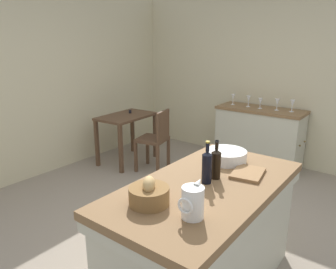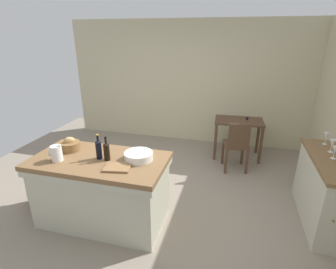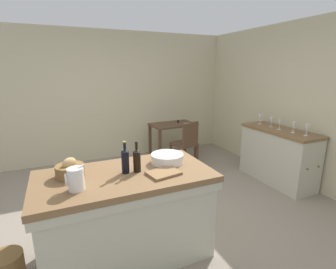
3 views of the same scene
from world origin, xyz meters
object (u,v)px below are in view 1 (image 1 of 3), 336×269
Objects in this scene: bread_basket at (149,194)px; wine_glass_far_left at (292,104)px; wash_bowl at (226,156)px; wine_glass_left at (277,102)px; cutting_board at (248,173)px; wine_glass_middle at (260,101)px; wine_glass_right at (249,99)px; wine_bottle_dark at (216,163)px; pitcher at (193,202)px; writing_desk at (127,123)px; wine_glass_far_right at (233,97)px; side_cabinet at (259,137)px; wooden_chair at (156,138)px; wine_bottle_amber at (207,166)px; island_table at (205,234)px.

wine_glass_far_left is at bearing 2.41° from bread_basket.
wine_glass_left is (2.28, 0.37, 0.07)m from wash_bowl.
cutting_board is at bearing -20.45° from bread_basket.
wine_glass_middle is 0.93× the size of wine_glass_right.
wine_glass_far_left is at bearing 5.81° from wine_bottle_dark.
wash_bowl is at bearing -1.91° from bread_basket.
wine_bottle_dark reaches higher than bread_basket.
wine_glass_right is (2.43, 1.08, 0.11)m from cutting_board.
bread_basket is 0.87× the size of cutting_board.
wine_glass_far_left is at bearing 10.02° from cutting_board.
pitcher is at bearing -161.30° from wine_glass_right.
writing_desk is at bearing 118.22° from wine_glass_far_left.
cutting_board is at bearing -151.17° from wine_glass_far_right.
wooden_chair is at bearing 135.79° from side_cabinet.
wine_glass_left reaches higher than wash_bowl.
pitcher is 3.47m from wine_glass_far_right.
wooden_chair is at bearing 48.32° from wine_bottle_amber.
island_table is at bearing -168.38° from wash_bowl.
wine_glass_far_right reaches higher than wash_bowl.
wine_bottle_amber is (-2.75, -0.70, 0.57)m from side_cabinet.
wine_bottle_amber is at bearing -174.67° from wine_glass_far_left.
wooden_chair is 2.91m from pitcher.
island_table is 2.95m from wine_glass_right.
wash_bowl is at bearing -116.46° from writing_desk.
bread_basket is 3.25m from wine_glass_left.
wine_bottle_amber is 2.79m from wine_glass_far_left.
wine_glass_far_left is 0.65m from wine_glass_right.
wine_glass_far_right is (-0.03, 0.90, -0.00)m from wine_glass_far_left.
cutting_board is 0.93× the size of wine_bottle_amber.
island_table is at bearing -170.26° from wine_glass_left.
wine_glass_right is (-0.00, 0.44, 0.00)m from wine_glass_left.
wine_bottle_amber is (-0.11, 0.01, 0.01)m from wine_bottle_dark.
wine_bottle_amber reaches higher than wooden_chair.
side_cabinet is at bearing -89.91° from wine_glass_far_right.
wine_bottle_dark is 0.94× the size of wine_bottle_amber.
wine_glass_far_left is 0.21m from wine_glass_left.
wine_glass_left is (-0.03, 0.21, -0.00)m from wine_glass_far_left.
side_cabinet is 2.06m from writing_desk.
wooden_chair is 5.85× the size of wine_glass_middle.
wine_bottle_amber reaches higher than wine_glass_far_left.
wine_bottle_dark reaches higher than island_table.
side_cabinet is 1.42× the size of wooden_chair.
side_cabinet is 1.59m from wooden_chair.
wine_bottle_dark is 1.72× the size of wine_glass_far_left.
wine_bottle_dark reaches higher than wine_glass_left.
wine_bottle_amber is 2.98m from wine_glass_far_right.
wash_bowl is at bearing -123.57° from wooden_chair.
pitcher is at bearing -172.28° from wine_glass_far_left.
pitcher reaches higher than wooden_chair.
wash_bowl is (0.93, 0.27, -0.05)m from pitcher.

